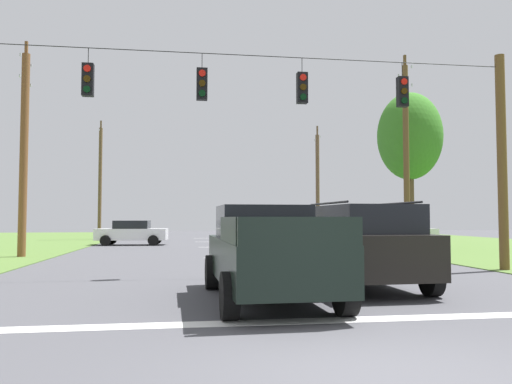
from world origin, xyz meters
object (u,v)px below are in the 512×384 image
(suv_black, at_px, (360,244))
(distant_car_oncoming, at_px, (400,232))
(tree_roadside_right, at_px, (410,137))
(distant_car_crossing_white, at_px, (132,232))
(utility_pole_far_left, at_px, (100,181))
(overhead_signal_span, at_px, (248,142))
(utility_pole_far_right, at_px, (318,185))
(utility_pole_mid_left, at_px, (24,150))
(utility_pole_mid_right, at_px, (406,153))
(pickup_truck, at_px, (267,253))

(suv_black, height_order, distant_car_oncoming, suv_black)
(distant_car_oncoming, relative_size, tree_roadside_right, 0.52)
(distant_car_crossing_white, relative_size, utility_pole_far_left, 0.47)
(overhead_signal_span, bearing_deg, utility_pole_far_right, 70.32)
(suv_black, height_order, utility_pole_mid_left, utility_pole_mid_left)
(distant_car_crossing_white, height_order, distant_car_oncoming, same)
(utility_pole_far_right, height_order, utility_pole_far_left, utility_pole_far_left)
(utility_pole_mid_right, xyz_separation_m, utility_pole_far_left, (-17.40, 16.80, -0.39))
(utility_pole_mid_right, height_order, tree_roadside_right, utility_pole_mid_right)
(pickup_truck, distance_m, utility_pole_mid_left, 15.59)
(suv_black, relative_size, utility_pole_far_right, 0.52)
(utility_pole_far_right, bearing_deg, distant_car_crossing_white, -150.54)
(pickup_truck, distance_m, distant_car_crossing_white, 22.39)
(distant_car_crossing_white, relative_size, utility_pole_far_right, 0.48)
(utility_pole_mid_right, distance_m, utility_pole_far_left, 24.20)
(utility_pole_mid_right, height_order, utility_pole_far_left, utility_pole_mid_right)
(pickup_truck, relative_size, utility_pole_mid_left, 0.58)
(overhead_signal_span, relative_size, utility_pole_far_left, 1.82)
(pickup_truck, xyz_separation_m, distant_car_oncoming, (11.75, 19.62, -0.18))
(utility_pole_far_right, distance_m, utility_pole_mid_left, 24.79)
(utility_pole_mid_left, relative_size, tree_roadside_right, 1.09)
(distant_car_oncoming, bearing_deg, overhead_signal_span, -127.50)
(suv_black, xyz_separation_m, utility_pole_mid_left, (-11.08, 11.04, 3.55))
(distant_car_crossing_white, bearing_deg, utility_pole_mid_left, -111.61)
(utility_pole_mid_left, height_order, tree_roadside_right, utility_pole_mid_left)
(distant_car_crossing_white, relative_size, utility_pole_mid_left, 0.47)
(utility_pole_far_right, bearing_deg, suv_black, -103.29)
(utility_pole_mid_right, relative_size, utility_pole_mid_left, 1.05)
(utility_pole_far_right, height_order, tree_roadside_right, utility_pole_far_right)
(distant_car_oncoming, bearing_deg, pickup_truck, -120.90)
(suv_black, distance_m, tree_roadside_right, 17.11)
(distant_car_crossing_white, distance_m, distant_car_oncoming, 16.74)
(distant_car_crossing_white, height_order, utility_pole_far_right, utility_pole_far_right)
(utility_pole_mid_left, xyz_separation_m, utility_pole_far_left, (0.42, 17.60, -0.07))
(tree_roadside_right, bearing_deg, utility_pole_mid_right, -119.20)
(tree_roadside_right, bearing_deg, utility_pole_mid_left, -170.61)
(overhead_signal_span, height_order, utility_pole_far_left, utility_pole_far_left)
(pickup_truck, relative_size, distant_car_crossing_white, 1.24)
(overhead_signal_span, xyz_separation_m, utility_pole_mid_right, (9.07, 8.74, 0.98))
(pickup_truck, distance_m, utility_pole_far_right, 31.39)
(utility_pole_mid_right, xyz_separation_m, utility_pole_far_right, (-0.05, 16.49, -0.51))
(suv_black, height_order, distant_car_crossing_white, suv_black)
(distant_car_oncoming, height_order, utility_pole_mid_right, utility_pole_mid_right)
(utility_pole_mid_right, bearing_deg, suv_black, -119.67)
(suv_black, bearing_deg, distant_car_crossing_white, 109.93)
(utility_pole_far_right, bearing_deg, distant_car_oncoming, -76.11)
(tree_roadside_right, bearing_deg, utility_pole_far_left, 142.40)
(suv_black, bearing_deg, utility_pole_far_right, 76.71)
(overhead_signal_span, height_order, utility_pole_mid_left, utility_pole_mid_left)
(suv_black, distance_m, distant_car_crossing_white, 21.67)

